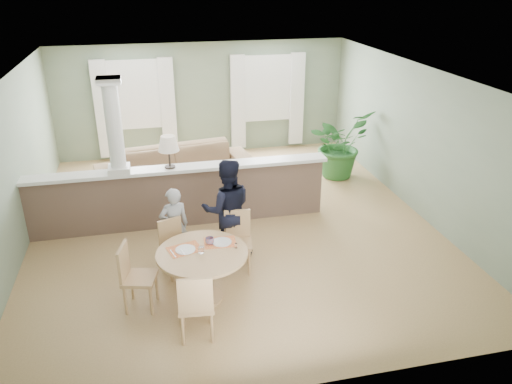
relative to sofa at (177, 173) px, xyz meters
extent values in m
plane|color=tan|center=(0.86, -1.57, -0.46)|extent=(8.00, 8.00, 0.00)
cube|color=gray|center=(0.86, 2.43, 0.89)|extent=(7.00, 0.02, 2.70)
cube|color=gray|center=(-2.64, -1.57, 0.89)|extent=(0.02, 8.00, 2.70)
cube|color=gray|center=(4.36, -1.57, 0.89)|extent=(0.02, 8.00, 2.70)
cube|color=gray|center=(0.86, -5.57, 0.89)|extent=(7.00, 0.02, 2.70)
cube|color=white|center=(0.86, -1.57, 2.24)|extent=(7.00, 8.00, 0.02)
cube|color=white|center=(-0.74, 2.40, 1.09)|extent=(1.10, 0.02, 1.50)
cube|color=white|center=(-0.74, 2.37, 1.09)|extent=(1.22, 0.04, 1.62)
cube|color=white|center=(2.46, 2.40, 1.09)|extent=(1.10, 0.02, 1.50)
cube|color=white|center=(2.46, 2.37, 1.09)|extent=(1.22, 0.04, 1.62)
cube|color=silver|center=(-1.49, 2.31, 0.79)|extent=(0.35, 0.10, 2.30)
cube|color=silver|center=(0.01, 2.31, 0.79)|extent=(0.35, 0.10, 2.30)
cube|color=silver|center=(1.71, 2.31, 0.79)|extent=(0.35, 0.10, 2.30)
cube|color=silver|center=(3.21, 2.31, 0.79)|extent=(0.35, 0.10, 2.30)
cube|color=brown|center=(-0.04, -1.37, 0.06)|extent=(5.20, 0.22, 1.05)
cube|color=white|center=(-0.04, -1.37, 0.62)|extent=(5.32, 0.36, 0.06)
cube|color=white|center=(-1.04, -1.37, 0.70)|extent=(0.36, 0.36, 0.10)
cylinder|color=white|center=(-1.04, -1.37, 1.44)|extent=(0.26, 0.26, 1.39)
cube|color=white|center=(-1.04, -1.37, 2.19)|extent=(0.38, 0.38, 0.10)
cylinder|color=black|center=(-0.19, -1.37, 0.66)|extent=(0.18, 0.18, 0.03)
cylinder|color=black|center=(-0.19, -1.37, 0.82)|extent=(0.03, 0.03, 0.28)
cone|color=beige|center=(-0.19, -1.37, 1.09)|extent=(0.36, 0.36, 0.26)
imported|color=#846448|center=(0.00, 0.00, 0.00)|extent=(3.32, 1.69, 0.93)
imported|color=#255D25|center=(3.56, 0.21, 0.28)|extent=(1.74, 1.67, 1.49)
cylinder|color=tan|center=(0.06, -3.71, -0.44)|extent=(0.52, 0.52, 0.04)
cylinder|color=tan|center=(0.06, -3.71, -0.09)|extent=(0.14, 0.14, 0.67)
cylinder|color=tan|center=(0.06, -3.71, 0.27)|extent=(1.25, 1.25, 0.04)
cube|color=red|center=(-0.16, -3.58, 0.29)|extent=(0.51, 0.43, 0.01)
cube|color=red|center=(0.34, -3.50, 0.29)|extent=(0.46, 0.35, 0.01)
cylinder|color=silver|center=(-0.15, -3.61, 0.30)|extent=(0.27, 0.27, 0.01)
cylinder|color=silver|center=(0.36, -3.52, 0.30)|extent=(0.27, 0.27, 0.01)
cylinder|color=white|center=(0.05, -3.73, 0.34)|extent=(0.08, 0.08, 0.09)
cube|color=silver|center=(-0.20, -3.68, 0.31)|extent=(0.06, 0.18, 0.00)
cube|color=silver|center=(-0.33, -3.67, 0.30)|extent=(0.07, 0.22, 0.00)
cylinder|color=white|center=(0.53, -3.70, 0.33)|extent=(0.04, 0.04, 0.07)
cylinder|color=silver|center=(0.53, -3.70, 0.37)|extent=(0.04, 0.04, 0.01)
imported|color=#2776BA|center=(0.19, -3.51, 0.34)|extent=(0.15, 0.15, 0.10)
cube|color=tan|center=(-0.26, -2.98, -0.05)|extent=(0.49, 0.49, 0.05)
cylinder|color=tan|center=(-0.36, -3.18, -0.27)|extent=(0.04, 0.04, 0.40)
cylinder|color=tan|center=(-0.06, -3.08, -0.27)|extent=(0.04, 0.04, 0.40)
cylinder|color=tan|center=(-0.46, -2.89, -0.27)|extent=(0.04, 0.04, 0.40)
cylinder|color=tan|center=(-0.17, -2.78, -0.27)|extent=(0.04, 0.04, 0.40)
cube|color=tan|center=(-0.32, -2.82, 0.18)|extent=(0.36, 0.16, 0.42)
cube|color=tan|center=(0.67, -3.07, -0.01)|extent=(0.48, 0.48, 0.05)
cylinder|color=tan|center=(0.47, -3.20, -0.25)|extent=(0.04, 0.04, 0.43)
cylinder|color=tan|center=(0.81, -3.26, -0.25)|extent=(0.04, 0.04, 0.43)
cylinder|color=tan|center=(0.53, -2.87, -0.25)|extent=(0.04, 0.04, 0.43)
cylinder|color=tan|center=(0.87, -2.93, -0.25)|extent=(0.04, 0.04, 0.43)
cube|color=tan|center=(0.70, -2.88, 0.23)|extent=(0.40, 0.11, 0.46)
cube|color=tan|center=(-0.12, -4.45, 0.01)|extent=(0.48, 0.48, 0.05)
cylinder|color=tan|center=(0.08, -4.29, -0.24)|extent=(0.04, 0.04, 0.45)
cylinder|color=tan|center=(-0.28, -4.25, -0.24)|extent=(0.04, 0.04, 0.45)
cylinder|color=tan|center=(0.04, -4.64, -0.24)|extent=(0.04, 0.04, 0.45)
cylinder|color=tan|center=(-0.31, -4.61, -0.24)|extent=(0.04, 0.04, 0.45)
cube|color=tan|center=(-0.14, -4.64, 0.27)|extent=(0.42, 0.08, 0.48)
cube|color=tan|center=(-0.79, -3.71, -0.01)|extent=(0.52, 0.52, 0.05)
cylinder|color=tan|center=(-0.67, -3.92, -0.24)|extent=(0.04, 0.04, 0.44)
cylinder|color=tan|center=(-0.58, -3.58, -0.24)|extent=(0.04, 0.04, 0.44)
cylinder|color=tan|center=(-1.00, -3.83, -0.24)|extent=(0.04, 0.04, 0.44)
cylinder|color=tan|center=(-0.92, -3.50, -0.24)|extent=(0.04, 0.04, 0.44)
cube|color=tan|center=(-0.98, -3.66, 0.25)|extent=(0.14, 0.40, 0.47)
imported|color=#949599|center=(-0.24, -2.65, 0.17)|extent=(0.52, 0.40, 1.27)
imported|color=black|center=(0.59, -2.64, 0.36)|extent=(0.84, 0.67, 1.65)
camera|label=1|loc=(-0.50, -9.53, 3.79)|focal=35.00mm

